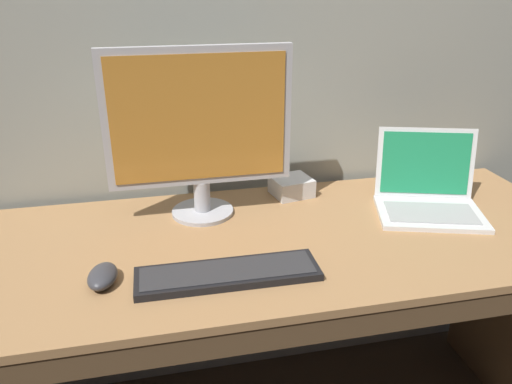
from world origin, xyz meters
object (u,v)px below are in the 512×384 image
at_px(computer_mouse, 103,276).
at_px(wired_keyboard, 228,274).
at_px(laptop_white, 428,195).
at_px(external_monitor, 199,128).
at_px(external_drive_box, 291,186).

bearing_deg(computer_mouse, wired_keyboard, 1.41).
height_order(wired_keyboard, computer_mouse, computer_mouse).
relative_size(laptop_white, computer_mouse, 3.36).
relative_size(external_monitor, computer_mouse, 4.82).
relative_size(external_monitor, external_drive_box, 4.36).
xyz_separation_m(laptop_white, computer_mouse, (-0.95, -0.21, -0.03)).
bearing_deg(wired_keyboard, computer_mouse, 172.59).
bearing_deg(external_monitor, wired_keyboard, -87.32).
bearing_deg(wired_keyboard, laptop_white, 20.25).
height_order(external_monitor, wired_keyboard, external_monitor).
bearing_deg(external_monitor, external_drive_box, 16.49).
relative_size(laptop_white, external_monitor, 0.70).
bearing_deg(external_drive_box, computer_mouse, -144.87).
height_order(external_monitor, computer_mouse, external_monitor).
relative_size(wired_keyboard, computer_mouse, 4.03).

